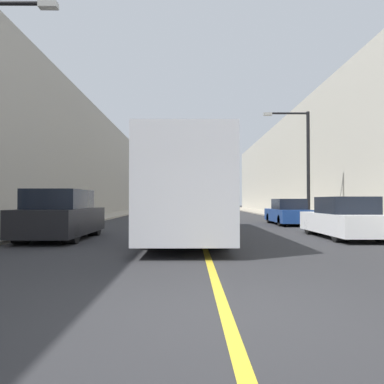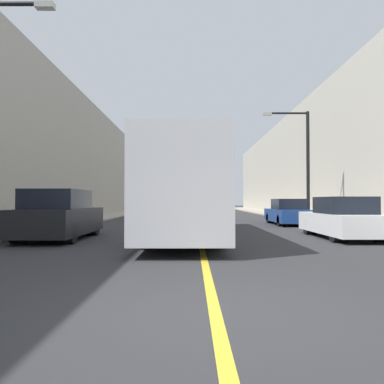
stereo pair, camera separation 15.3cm
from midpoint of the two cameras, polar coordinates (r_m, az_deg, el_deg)
The scene contains 11 objects.
ground_plane at distance 4.82m, azimuth 4.68°, elevation -18.22°, with size 200.00×200.00×0.00m, color #2D2D30.
sidewalk_left at distance 35.44m, azimuth -12.17°, elevation -3.45°, with size 3.01×72.00×0.12m, color #A89E8C.
sidewalk_right at distance 35.60m, azimuth 13.55°, elevation -3.43°, with size 3.01×72.00×0.12m, color #A89E8C.
building_row_left at distance 36.51m, azimuth -17.53°, elevation 4.71°, with size 4.00×72.00×10.39m, color gray.
building_row_right at distance 36.73m, azimuth 18.85°, elevation 4.48°, with size 4.00×72.00×10.13m, color #B7B2A3.
road_center_line at distance 34.63m, azimuth 0.72°, elevation -3.63°, with size 0.16×72.00×0.01m, color gold.
bus at distance 14.83m, azimuth -0.68°, elevation 0.11°, with size 2.56×12.38×3.30m.
parked_suv_left at distance 14.36m, azimuth -19.20°, elevation -3.50°, with size 2.04×4.74×1.79m.
car_right_near at distance 15.08m, azimuth 22.31°, elevation -3.90°, with size 1.86×4.76×1.54m.
car_right_mid at distance 22.43m, azimuth 14.63°, elevation -3.12°, with size 1.75×4.71×1.50m.
street_lamp_right at distance 23.54m, azimuth 16.89°, elevation 5.05°, with size 2.79×0.24×6.65m.
Camera 2 is at (-0.29, -4.60, 1.40)m, focal length 35.00 mm.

